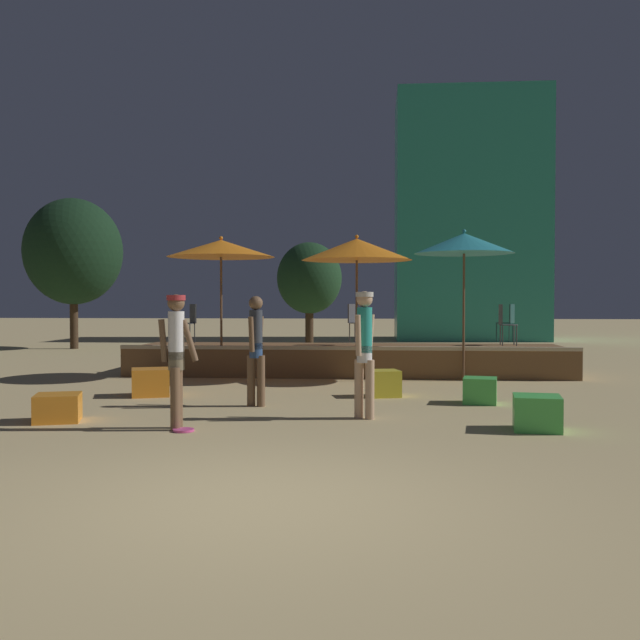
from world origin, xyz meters
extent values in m
plane|color=tan|center=(0.00, 0.00, 0.00)|extent=(120.00, 120.00, 0.00)
cube|color=brown|center=(0.32, 10.70, 0.31)|extent=(9.93, 2.62, 0.63)
cube|color=#CCB793|center=(0.32, 9.43, 0.67)|extent=(9.93, 0.12, 0.08)
cylinder|color=brown|center=(-2.40, 9.43, 1.32)|extent=(0.05, 0.05, 2.63)
cone|color=orange|center=(-2.40, 9.43, 2.82)|extent=(2.34, 2.34, 0.37)
sphere|color=orange|center=(-2.40, 9.43, 3.05)|extent=(0.08, 0.08, 0.08)
cylinder|color=brown|center=(0.55, 9.41, 1.27)|extent=(0.05, 0.05, 2.55)
cone|color=orange|center=(0.55, 9.41, 2.78)|extent=(2.36, 2.36, 0.46)
sphere|color=orange|center=(0.55, 9.41, 3.05)|extent=(0.08, 0.08, 0.08)
cylinder|color=brown|center=(2.80, 9.27, 1.34)|extent=(0.05, 0.05, 2.67)
cone|color=teal|center=(2.80, 9.27, 2.89)|extent=(2.09, 2.09, 0.43)
sphere|color=teal|center=(2.80, 9.27, 3.14)|extent=(0.08, 0.08, 0.08)
cube|color=orange|center=(-3.02, 6.44, 0.24)|extent=(0.81, 0.81, 0.48)
cube|color=#4CC651|center=(2.67, 5.96, 0.21)|extent=(0.62, 0.62, 0.42)
cube|color=#4CC651|center=(3.06, 3.56, 0.23)|extent=(0.68, 0.68, 0.45)
cube|color=yellow|center=(1.11, 6.68, 0.23)|extent=(0.61, 0.61, 0.46)
cube|color=orange|center=(-3.46, 3.73, 0.19)|extent=(0.75, 0.75, 0.38)
cylinder|color=brown|center=(-1.03, 5.39, 0.41)|extent=(0.13, 0.13, 0.82)
cylinder|color=brown|center=(-0.86, 5.34, 0.41)|extent=(0.13, 0.13, 0.82)
cylinder|color=#2D4C7F|center=(-0.94, 5.37, 0.90)|extent=(0.21, 0.21, 0.24)
cylinder|color=#333842|center=(-0.94, 5.37, 1.23)|extent=(0.21, 0.21, 0.62)
cylinder|color=brown|center=(-0.99, 5.20, 1.16)|extent=(0.11, 0.14, 0.56)
cylinder|color=brown|center=(-0.90, 5.53, 1.16)|extent=(0.12, 0.18, 0.56)
sphere|color=brown|center=(-0.94, 5.37, 1.65)|extent=(0.22, 0.22, 0.22)
cylinder|color=brown|center=(-1.63, 3.19, 0.41)|extent=(0.13, 0.13, 0.82)
cylinder|color=brown|center=(-1.65, 3.36, 0.41)|extent=(0.13, 0.13, 0.82)
cylinder|color=#72664C|center=(-1.64, 3.28, 0.90)|extent=(0.21, 0.21, 0.24)
cylinder|color=white|center=(-1.64, 3.28, 1.23)|extent=(0.21, 0.21, 0.63)
cylinder|color=brown|center=(-1.47, 3.29, 1.17)|extent=(0.24, 0.10, 0.56)
cylinder|color=brown|center=(-1.81, 3.26, 1.17)|extent=(0.13, 0.09, 0.56)
sphere|color=brown|center=(-1.64, 3.28, 1.66)|extent=(0.22, 0.22, 0.22)
cylinder|color=#B22D33|center=(-1.64, 3.28, 1.73)|extent=(0.25, 0.25, 0.07)
cylinder|color=tan|center=(0.88, 4.27, 0.42)|extent=(0.13, 0.13, 0.85)
cylinder|color=tan|center=(0.72, 4.35, 0.42)|extent=(0.13, 0.13, 0.85)
cylinder|color=white|center=(0.80, 4.31, 0.93)|extent=(0.22, 0.22, 0.24)
cylinder|color=teal|center=(0.80, 4.31, 1.27)|extent=(0.22, 0.22, 0.65)
cylinder|color=tan|center=(0.89, 4.47, 1.20)|extent=(0.15, 0.18, 0.58)
cylinder|color=tan|center=(0.72, 4.15, 1.20)|extent=(0.12, 0.13, 0.58)
sphere|color=tan|center=(0.80, 4.31, 1.71)|extent=(0.23, 0.23, 0.23)
cylinder|color=beige|center=(0.80, 4.31, 1.78)|extent=(0.25, 0.25, 0.07)
cylinder|color=#2D3338|center=(-3.66, 10.48, 0.93)|extent=(0.02, 0.02, 0.45)
cylinder|color=#2D3338|center=(-3.49, 10.23, 0.93)|extent=(0.02, 0.02, 0.45)
cylinder|color=#2D3338|center=(-3.42, 10.65, 0.93)|extent=(0.02, 0.02, 0.45)
cylinder|color=#2D3338|center=(-3.24, 10.41, 0.93)|extent=(0.02, 0.02, 0.45)
cylinder|color=#2D3338|center=(-3.45, 10.44, 1.16)|extent=(0.40, 0.40, 0.02)
cube|color=#2D3338|center=(-3.31, 10.54, 1.38)|extent=(0.23, 0.31, 0.45)
cylinder|color=#1E4C47|center=(3.95, 11.56, 0.93)|extent=(0.02, 0.02, 0.45)
cylinder|color=#1E4C47|center=(3.82, 11.29, 0.93)|extent=(0.02, 0.02, 0.45)
cylinder|color=#1E4C47|center=(4.22, 11.43, 0.93)|extent=(0.02, 0.02, 0.45)
cylinder|color=#1E4C47|center=(4.09, 11.16, 0.93)|extent=(0.02, 0.02, 0.45)
cylinder|color=#1E4C47|center=(4.02, 11.36, 1.16)|extent=(0.40, 0.40, 0.02)
cube|color=#1E4C47|center=(4.18, 11.29, 1.38)|extent=(0.19, 0.34, 0.45)
cylinder|color=#47474C|center=(4.01, 9.86, 0.93)|extent=(0.02, 0.02, 0.45)
cylinder|color=#47474C|center=(4.02, 10.16, 0.93)|extent=(0.02, 0.02, 0.45)
cylinder|color=#47474C|center=(3.71, 9.87, 0.93)|extent=(0.02, 0.02, 0.45)
cylinder|color=#47474C|center=(3.72, 10.17, 0.93)|extent=(0.02, 0.02, 0.45)
cylinder|color=#47474C|center=(3.86, 10.01, 1.16)|extent=(0.40, 0.40, 0.02)
cube|color=#47474C|center=(3.69, 10.02, 1.38)|extent=(0.03, 0.36, 0.45)
cylinder|color=#47474C|center=(0.62, 10.90, 0.93)|extent=(0.02, 0.02, 0.45)
cylinder|color=#47474C|center=(0.74, 11.17, 0.93)|extent=(0.02, 0.02, 0.45)
cylinder|color=#47474C|center=(0.34, 11.01, 0.93)|extent=(0.02, 0.02, 0.45)
cylinder|color=#47474C|center=(0.46, 11.29, 0.93)|extent=(0.02, 0.02, 0.45)
cylinder|color=#47474C|center=(0.54, 11.09, 1.16)|extent=(0.40, 0.40, 0.02)
cube|color=#47474C|center=(0.38, 11.16, 1.38)|extent=(0.17, 0.34, 0.45)
cylinder|color=#E54C99|center=(-1.51, 3.12, 0.02)|extent=(0.27, 0.27, 0.03)
cylinder|color=#3D2B1C|center=(-1.29, 18.25, 0.73)|extent=(0.28, 0.28, 1.46)
ellipsoid|color=#19381E|center=(-1.29, 18.25, 2.45)|extent=(2.20, 2.20, 2.42)
cylinder|color=#3D2B1C|center=(-9.56, 18.25, 0.94)|extent=(0.28, 0.28, 1.88)
ellipsoid|color=black|center=(-9.56, 18.25, 3.40)|extent=(3.36, 3.36, 3.69)
cube|color=teal|center=(4.97, 25.48, 5.24)|extent=(6.29, 4.15, 10.47)
camera|label=1|loc=(0.97, -5.86, 1.69)|focal=40.00mm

